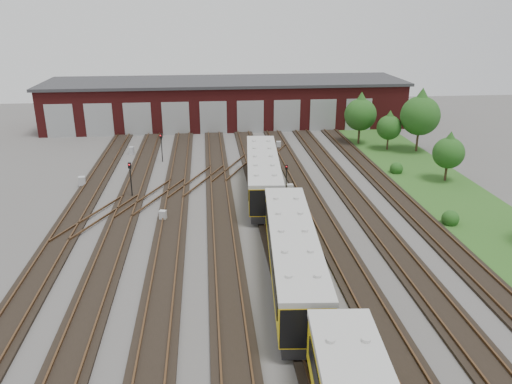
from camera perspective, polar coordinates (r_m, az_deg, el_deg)
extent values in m
plane|color=#403D3B|center=(36.46, -0.49, -6.02)|extent=(120.00, 120.00, 0.00)
cube|color=black|center=(37.92, -22.19, -6.41)|extent=(2.40, 70.00, 0.18)
cube|color=#533821|center=(38.07, -23.27, -6.19)|extent=(0.10, 70.00, 0.15)
cube|color=#533821|center=(37.65, -21.18, -6.18)|extent=(0.10, 70.00, 0.15)
cube|color=black|center=(36.96, -16.21, -6.35)|extent=(2.40, 70.00, 0.18)
cube|color=#533821|center=(37.03, -17.33, -6.14)|extent=(0.10, 70.00, 0.15)
cube|color=#533821|center=(36.76, -15.13, -6.11)|extent=(0.10, 70.00, 0.15)
cube|color=black|center=(36.42, -9.99, -6.23)|extent=(2.40, 70.00, 0.18)
cube|color=#533821|center=(36.41, -11.13, -6.02)|extent=(0.10, 70.00, 0.15)
cube|color=#533821|center=(36.29, -8.87, -5.96)|extent=(0.10, 70.00, 0.15)
cube|color=black|center=(36.31, -3.65, -6.02)|extent=(2.40, 70.00, 0.18)
cube|color=#533821|center=(36.22, -4.79, -5.83)|extent=(0.10, 70.00, 0.15)
cube|color=#533821|center=(36.26, -2.52, -5.74)|extent=(0.10, 70.00, 0.15)
cube|color=black|center=(36.63, 2.64, -5.74)|extent=(2.40, 70.00, 0.18)
cube|color=#533821|center=(36.47, 1.53, -5.56)|extent=(0.10, 70.00, 0.15)
cube|color=#533821|center=(36.67, 3.76, -5.45)|extent=(0.10, 70.00, 0.15)
cube|color=black|center=(37.39, 8.75, -5.41)|extent=(2.40, 70.00, 0.18)
cube|color=#533821|center=(37.15, 7.68, -5.24)|extent=(0.10, 70.00, 0.15)
cube|color=#533821|center=(37.50, 9.83, -5.12)|extent=(0.10, 70.00, 0.15)
cube|color=black|center=(38.55, 14.54, -5.03)|extent=(2.40, 70.00, 0.18)
cube|color=#533821|center=(38.24, 13.55, -4.88)|extent=(0.10, 70.00, 0.15)
cube|color=#533821|center=(38.73, 15.56, -4.74)|extent=(0.10, 70.00, 0.15)
cube|color=black|center=(40.07, 19.94, -4.64)|extent=(2.40, 70.00, 0.18)
cube|color=#533821|center=(39.71, 19.03, -4.49)|extent=(0.10, 70.00, 0.15)
cube|color=#533821|center=(40.32, 20.89, -4.35)|extent=(0.10, 70.00, 0.15)
cube|color=#533821|center=(45.68, -11.72, -0.48)|extent=(5.40, 9.62, 0.15)
cube|color=#533821|center=(49.18, -6.66, 1.34)|extent=(5.40, 9.62, 0.15)
cube|color=#533821|center=(53.05, -2.30, 2.90)|extent=(5.40, 9.62, 0.15)
cube|color=#533821|center=(42.65, -17.56, -2.58)|extent=(5.40, 9.62, 0.15)
cube|color=#533821|center=(57.22, 1.45, 4.23)|extent=(5.40, 9.62, 0.15)
cube|color=#541515|center=(73.75, -3.44, 10.08)|extent=(50.00, 12.00, 6.00)
cube|color=#303032|center=(73.25, -3.49, 12.51)|extent=(51.00, 12.50, 0.40)
cube|color=#96999B|center=(70.55, -21.50, 7.56)|extent=(3.60, 0.12, 4.40)
cube|color=#96999B|center=(69.37, -17.50, 7.84)|extent=(3.60, 0.12, 4.40)
cube|color=#96999B|center=(68.53, -13.37, 8.09)|extent=(3.60, 0.12, 4.40)
cube|color=#96999B|center=(68.06, -9.15, 8.29)|extent=(3.60, 0.12, 4.40)
cube|color=#96999B|center=(67.95, -4.90, 8.46)|extent=(3.60, 0.12, 4.40)
cube|color=#96999B|center=(68.20, -0.65, 8.58)|extent=(3.60, 0.12, 4.40)
cube|color=#96999B|center=(68.82, 3.55, 8.65)|extent=(3.60, 0.12, 4.40)
cube|color=#96999B|center=(69.80, 7.65, 8.67)|extent=(3.60, 0.12, 4.40)
cube|color=#96999B|center=(71.11, 11.62, 8.66)|extent=(3.60, 0.12, 4.40)
cube|color=#2A4F1A|center=(50.53, 20.36, 0.40)|extent=(8.00, 55.00, 0.05)
cube|color=black|center=(31.54, 4.13, -9.27)|extent=(3.58, 15.57, 0.62)
cube|color=#FFB50D|center=(30.85, 4.20, -6.95)|extent=(3.89, 15.60, 2.26)
cube|color=#B2B2AE|center=(30.28, 4.26, -4.79)|extent=(3.99, 15.60, 0.31)
cube|color=black|center=(30.64, 1.67, -6.56)|extent=(1.14, 13.54, 0.87)
cube|color=black|center=(30.89, 6.74, -6.47)|extent=(1.14, 13.54, 0.87)
cube|color=black|center=(45.97, 0.78, 0.61)|extent=(3.58, 15.57, 0.62)
cube|color=#FFB50D|center=(45.50, 0.79, 2.31)|extent=(3.89, 15.60, 2.26)
cube|color=#B2B2AE|center=(45.11, 0.79, 3.86)|extent=(3.99, 15.60, 0.31)
cube|color=black|center=(45.39, -0.93, 2.61)|extent=(1.14, 13.54, 0.87)
cube|color=black|center=(45.49, 2.50, 2.63)|extent=(1.14, 13.54, 0.87)
cylinder|color=black|center=(46.10, -14.08, 1.00)|extent=(0.11, 0.11, 2.76)
cube|color=black|center=(45.59, -14.26, 2.95)|extent=(0.28, 0.18, 0.53)
sphere|color=#F90D17|center=(45.46, -14.29, 3.04)|extent=(0.13, 0.13, 0.13)
cylinder|color=black|center=(56.24, -10.71, 4.72)|extent=(0.10, 0.10, 2.66)
cube|color=black|center=(55.84, -10.81, 6.29)|extent=(0.29, 0.24, 0.51)
sphere|color=#F90D17|center=(55.72, -10.83, 6.36)|extent=(0.12, 0.12, 0.12)
cylinder|color=black|center=(45.75, 3.47, 1.18)|extent=(0.09, 0.09, 2.35)
cube|color=black|center=(45.31, 3.51, 2.84)|extent=(0.24, 0.18, 0.44)
sphere|color=#F90D17|center=(45.20, 3.53, 2.91)|extent=(0.10, 0.10, 0.10)
cylinder|color=black|center=(43.25, 1.84, -0.01)|extent=(0.10, 0.10, 2.27)
cube|color=black|center=(42.78, 1.86, 1.73)|extent=(0.28, 0.20, 0.50)
sphere|color=#F90D17|center=(42.66, 1.88, 1.81)|extent=(0.12, 0.12, 0.12)
cube|color=#ABADB0|center=(50.50, -19.25, 1.12)|extent=(0.66, 0.58, 1.01)
cube|color=#ABADB0|center=(60.17, -14.04, 4.62)|extent=(0.63, 0.57, 0.89)
cube|color=#ABADB0|center=(40.85, -10.59, -2.68)|extent=(0.63, 0.57, 0.88)
cube|color=#ABADB0|center=(60.91, 2.60, 5.40)|extent=(0.56, 0.48, 0.88)
cube|color=#ABADB0|center=(45.87, 3.88, 0.31)|extent=(0.59, 0.49, 0.97)
cylinder|color=#352517|center=(64.13, 11.67, 6.30)|extent=(0.26, 0.26, 2.02)
sphere|color=#1B4313|center=(63.54, 11.84, 8.65)|extent=(3.93, 3.93, 3.93)
cone|color=#1B4313|center=(63.28, 11.94, 9.89)|extent=(3.37, 3.37, 2.81)
cylinder|color=#352517|center=(62.20, 14.79, 5.35)|extent=(0.21, 0.21, 1.49)
sphere|color=#1B4313|center=(61.73, 14.96, 7.13)|extent=(2.91, 2.91, 2.91)
cone|color=#1B4313|center=(61.51, 15.05, 8.07)|extent=(2.49, 2.49, 2.08)
cylinder|color=#352517|center=(62.37, 17.93, 5.48)|extent=(0.26, 0.26, 2.35)
sphere|color=#1B4313|center=(61.69, 18.25, 8.28)|extent=(4.56, 4.56, 4.56)
cone|color=#1B4313|center=(61.39, 18.42, 9.76)|extent=(3.91, 3.91, 3.26)
cylinder|color=#352517|center=(52.68, 20.86, 2.01)|extent=(0.24, 0.24, 1.56)
sphere|color=#1B4313|center=(52.11, 21.15, 4.18)|extent=(3.04, 3.04, 3.04)
cone|color=#1B4313|center=(51.84, 21.30, 5.33)|extent=(2.61, 2.61, 2.17)
sphere|color=#1B4313|center=(42.34, 21.36, -2.60)|extent=(1.36, 1.36, 1.36)
sphere|color=#1B4313|center=(53.62, 15.77, 2.79)|extent=(1.35, 1.35, 1.35)
sphere|color=#1B4313|center=(68.48, 14.92, 6.57)|extent=(1.21, 1.21, 1.21)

